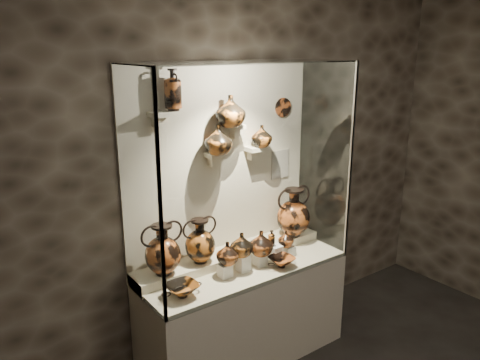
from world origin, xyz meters
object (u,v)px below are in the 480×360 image
Objects in this scene: amphora_mid at (200,241)px; ovoid_vase_b at (230,111)px; jug_a at (227,253)px; jug_e at (286,239)px; kylix_right at (281,261)px; ovoid_vase_c at (261,136)px; jug_b at (241,244)px; amphora_left at (163,249)px; kylix_left at (182,289)px; lekythos_tall at (173,87)px; ovoid_vase_a at (218,140)px; jug_c at (261,243)px; amphora_right at (293,212)px; lekythos_small at (271,237)px.

ovoid_vase_b is at bearing 27.30° from amphora_mid.
jug_a is 0.60m from jug_e.
ovoid_vase_c reaches higher than kylix_right.
jug_b is at bearing 162.90° from kylix_right.
amphora_left is at bearing 148.25° from jug_e.
kylix_left is 0.87× the size of lekythos_tall.
lekythos_tall is 1.48× the size of ovoid_vase_a.
jug_e is (0.28, 0.02, -0.04)m from jug_c.
amphora_left is 2.82× the size of jug_e.
ovoid_vase_c is (0.64, 0.06, 0.73)m from amphora_mid.
jug_b is 0.89m from ovoid_vase_c.
amphora_right is 0.76m from ovoid_vase_c.
jug_b reaches higher than jug_a.
kylix_right is 1.23m from ovoid_vase_b.
ovoid_vase_b reaches higher than jug_c.
lekythos_tall is 1.86× the size of ovoid_vase_c.
ovoid_vase_b is at bearing 129.24° from jug_e.
jug_b reaches higher than kylix_right.
jug_b is at bearing 172.83° from amphora_right.
ovoid_vase_a reaches higher than jug_a.
jug_b is (0.13, 0.00, 0.03)m from jug_a.
ovoid_vase_c is (0.95, 0.33, 0.92)m from kylix_left.
jug_e is (1.02, -0.18, -0.11)m from amphora_left.
kylix_right is (-0.01, -0.15, -0.15)m from lekythos_small.
ovoid_vase_b is (0.31, 0.03, 0.96)m from amphora_mid.
amphora_mid is 0.48m from jug_c.
jug_c reaches higher than jug_e.
lekythos_small reaches higher than kylix_left.
ovoid_vase_c is at bearing 36.35° from jug_b.
ovoid_vase_c is at bearing -11.48° from lekythos_tall.
amphora_left is 0.60m from jug_b.
jug_b is 0.32m from lekythos_small.
jug_b is 0.57× the size of lekythos_tall.
ovoid_vase_a reaches higher than ovoid_vase_c.
lekythos_small is 0.82m from ovoid_vase_c.
ovoid_vase_a is at bearing 29.34° from kylix_left.
kylix_right is (0.86, -0.06, -0.01)m from kylix_left.
ovoid_vase_c is (0.78, -0.02, -0.43)m from lekythos_tall.
jug_e is 0.58× the size of ovoid_vase_b.
amphora_right is 2.45× the size of jug_a.
amphora_mid is (0.32, 0.01, -0.02)m from amphora_left.
amphora_left is 0.48m from jug_a.
amphora_right is 2.85× the size of lekythos_small.
amphora_right is at bearing -37.41° from ovoid_vase_c.
ovoid_vase_c is (0.95, 0.07, 0.71)m from amphora_left.
lekythos_small is 0.21m from kylix_right.
lekythos_small is (0.56, -0.18, -0.05)m from amphora_mid.
amphora_mid is 1.48× the size of ovoid_vase_b.
amphora_left is 1.17× the size of lekythos_tall.
amphora_right is at bearing -15.78° from lekythos_tall.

